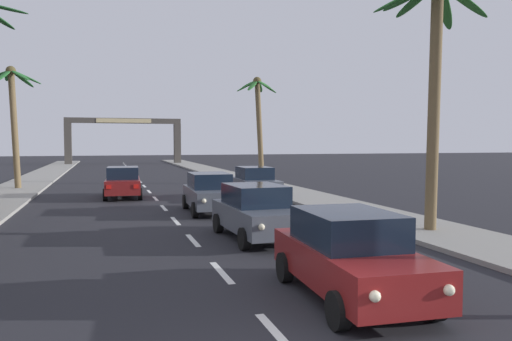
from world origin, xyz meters
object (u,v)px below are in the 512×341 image
object	(u,v)px
sedan_oncoming_far	(123,182)
sedan_parked_nearest_kerb	(255,182)
town_gateway_arch	(124,134)
sedan_fifth_in_queue	(210,192)
sedan_third_in_queue	(256,211)
palm_left_farthest	(14,106)
palm_right_farthest	(258,112)
sedan_lead_at_stop_bar	(349,255)
palm_right_second	(435,47)

from	to	relation	value
sedan_oncoming_far	sedan_parked_nearest_kerb	distance (m)	7.13
sedan_parked_nearest_kerb	town_gateway_arch	size ratio (longest dim) A/B	0.30
sedan_fifth_in_queue	sedan_parked_nearest_kerb	world-z (taller)	same
sedan_third_in_queue	sedan_parked_nearest_kerb	bearing A→B (deg)	73.42
sedan_fifth_in_queue	palm_left_farthest	size ratio (longest dim) A/B	0.58
sedan_third_in_queue	sedan_parked_nearest_kerb	xyz separation A→B (m)	(3.19, 10.71, 0.00)
sedan_fifth_in_queue	palm_right_farthest	size ratio (longest dim) A/B	0.58
sedan_third_in_queue	palm_right_farthest	bearing A→B (deg)	72.64
sedan_third_in_queue	sedan_fifth_in_queue	size ratio (longest dim) A/B	1.00
sedan_fifth_in_queue	sedan_lead_at_stop_bar	bearing A→B (deg)	-89.14
sedan_parked_nearest_kerb	sedan_oncoming_far	bearing A→B (deg)	161.23
sedan_lead_at_stop_bar	town_gateway_arch	bearing A→B (deg)	91.81
sedan_third_in_queue	sedan_oncoming_far	xyz separation A→B (m)	(-3.57, 13.00, 0.00)
town_gateway_arch	sedan_oncoming_far	bearing A→B (deg)	-92.24
sedan_lead_at_stop_bar	sedan_fifth_in_queue	xyz separation A→B (m)	(-0.19, 12.38, 0.00)
sedan_fifth_in_queue	town_gateway_arch	xyz separation A→B (m)	(-1.74, 48.44, 3.23)
sedan_oncoming_far	palm_left_farthest	xyz separation A→B (m)	(-6.28, 6.39, 4.37)
palm_right_farthest	town_gateway_arch	size ratio (longest dim) A/B	0.51
sedan_lead_at_stop_bar	palm_right_farthest	world-z (taller)	palm_right_farthest
palm_left_farthest	palm_right_second	size ratio (longest dim) A/B	0.92
sedan_oncoming_far	town_gateway_arch	bearing A→B (deg)	87.76
sedan_lead_at_stop_bar	palm_left_farthest	world-z (taller)	palm_left_farthest
sedan_third_in_queue	sedan_oncoming_far	size ratio (longest dim) A/B	1.00
palm_left_farthest	town_gateway_arch	world-z (taller)	palm_left_farthest
sedan_fifth_in_queue	sedan_parked_nearest_kerb	xyz separation A→B (m)	(3.39, 4.52, 0.00)
palm_left_farthest	town_gateway_arch	bearing A→B (deg)	77.35
sedan_lead_at_stop_bar	sedan_fifth_in_queue	world-z (taller)	same
sedan_oncoming_far	palm_right_farthest	bearing A→B (deg)	34.90
sedan_oncoming_far	sedan_parked_nearest_kerb	size ratio (longest dim) A/B	1.01
sedan_oncoming_far	palm_right_second	size ratio (longest dim) A/B	0.54
sedan_third_in_queue	sedan_fifth_in_queue	bearing A→B (deg)	91.85
sedan_oncoming_far	palm_right_second	bearing A→B (deg)	-55.89
sedan_lead_at_stop_bar	town_gateway_arch	world-z (taller)	town_gateway_arch
palm_left_farthest	palm_right_second	distance (m)	25.57
sedan_fifth_in_queue	sedan_oncoming_far	distance (m)	7.60
sedan_lead_at_stop_bar	palm_right_second	bearing A→B (deg)	42.78
town_gateway_arch	sedan_lead_at_stop_bar	bearing A→B (deg)	-88.19
sedan_oncoming_far	palm_left_farthest	distance (m)	9.97
sedan_third_in_queue	town_gateway_arch	world-z (taller)	town_gateway_arch
sedan_third_in_queue	sedan_fifth_in_queue	xyz separation A→B (m)	(-0.20, 6.19, 0.00)
sedan_parked_nearest_kerb	palm_right_farthest	xyz separation A→B (m)	(3.01, 9.11, 4.33)
sedan_parked_nearest_kerb	palm_left_farthest	size ratio (longest dim) A/B	0.58
sedan_parked_nearest_kerb	town_gateway_arch	bearing A→B (deg)	96.66
sedan_oncoming_far	palm_right_second	world-z (taller)	palm_right_second
sedan_fifth_in_queue	sedan_oncoming_far	xyz separation A→B (m)	(-3.37, 6.82, 0.00)
sedan_oncoming_far	palm_right_farthest	distance (m)	12.66
sedan_third_in_queue	sedan_lead_at_stop_bar	bearing A→B (deg)	-90.14
sedan_fifth_in_queue	palm_left_farthest	world-z (taller)	palm_left_farthest
palm_left_farthest	palm_right_farthest	size ratio (longest dim) A/B	1.00
sedan_fifth_in_queue	town_gateway_arch	world-z (taller)	town_gateway_arch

